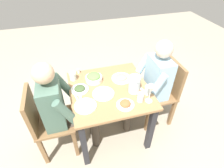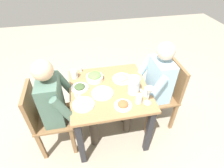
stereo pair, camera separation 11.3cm
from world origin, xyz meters
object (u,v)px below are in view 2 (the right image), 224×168
object	(u,v)px
plate_fries	(122,78)
dining_table	(109,97)
salt_shaker	(81,70)
plate_beans	(83,104)
plate_dolmas	(80,87)
diner_near	(151,85)
chair_near	(165,92)
plate_yoghurt	(102,92)
water_pitcher	(134,85)
water_glass_far_right	(139,99)
water_glass_center	(74,74)
water_glass_near_right	(147,92)
salad_bowl	(95,77)
plate_rice_curry	(123,105)
diner_far	(62,104)
chair_far	(45,116)
wine_glass	(149,92)

from	to	relation	value
plate_fries	dining_table	bearing A→B (deg)	126.69
salt_shaker	plate_beans	bearing A→B (deg)	179.06
plate_dolmas	diner_near	bearing A→B (deg)	-92.29
chair_near	plate_dolmas	world-z (taller)	chair_near
plate_yoghurt	water_pitcher	bearing A→B (deg)	-97.23
chair_near	water_pitcher	world-z (taller)	water_pitcher
diner_near	water_glass_far_right	world-z (taller)	diner_near
water_glass_center	chair_near	bearing A→B (deg)	-102.48
plate_beans	water_glass_center	bearing A→B (deg)	8.33
water_glass_near_right	salt_shaker	xyz separation A→B (m)	(0.56, 0.64, -0.02)
chair_near	plate_beans	size ratio (longest dim) A/B	4.08
water_pitcher	water_glass_far_right	size ratio (longest dim) A/B	1.95
salad_bowl	plate_dolmas	xyz separation A→B (m)	(-0.12, 0.18, -0.03)
plate_rice_curry	water_glass_far_right	world-z (taller)	water_glass_far_right
plate_rice_curry	plate_fries	bearing A→B (deg)	-12.76
water_glass_far_right	salt_shaker	distance (m)	0.83
dining_table	salt_shaker	world-z (taller)	salt_shaker
plate_beans	diner_far	bearing A→B (deg)	61.65
plate_yoghurt	water_glass_far_right	xyz separation A→B (m)	(-0.20, -0.33, 0.03)
salad_bowl	chair_near	bearing A→B (deg)	-100.27
water_glass_far_right	plate_beans	bearing A→B (deg)	82.32
salad_bowl	water_glass_far_right	size ratio (longest dim) A/B	1.94
chair_far	salad_bowl	world-z (taller)	chair_far
diner_near	water_pitcher	world-z (taller)	diner_near
plate_yoghurt	water_glass_far_right	distance (m)	0.38
diner_far	water_glass_near_right	size ratio (longest dim) A/B	12.15
chair_far	water_glass_near_right	world-z (taller)	chair_far
plate_fries	plate_yoghurt	world-z (taller)	plate_yoghurt
plate_rice_curry	salt_shaker	xyz separation A→B (m)	(0.66, 0.37, 0.01)
plate_rice_curry	salt_shaker	world-z (taller)	same
plate_fries	water_glass_center	distance (m)	0.55
diner_near	water_pitcher	distance (m)	0.34
chair_near	chair_far	world-z (taller)	same
water_pitcher	water_glass_near_right	world-z (taller)	water_pitcher
plate_beans	water_glass_near_right	bearing A→B (deg)	-89.22
chair_far	salt_shaker	distance (m)	0.67
diner_near	plate_dolmas	world-z (taller)	diner_near
diner_far	water_glass_near_right	distance (m)	0.88
plate_rice_curry	plate_beans	world-z (taller)	plate_rice_curry
chair_near	diner_far	bearing A→B (deg)	95.00
wine_glass	chair_far	bearing A→B (deg)	78.41
plate_fries	plate_rice_curry	bearing A→B (deg)	167.24
dining_table	salt_shaker	size ratio (longest dim) A/B	15.63
chair_far	plate_yoghurt	bearing A→B (deg)	-89.26
salad_bowl	plate_beans	world-z (taller)	salad_bowl
wine_glass	diner_far	bearing A→B (deg)	75.67
diner_far	salt_shaker	bearing A→B (deg)	-26.25
water_glass_center	wine_glass	size ratio (longest dim) A/B	0.48
plate_rice_curry	plate_beans	distance (m)	0.39
chair_far	water_glass_center	size ratio (longest dim) A/B	9.36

